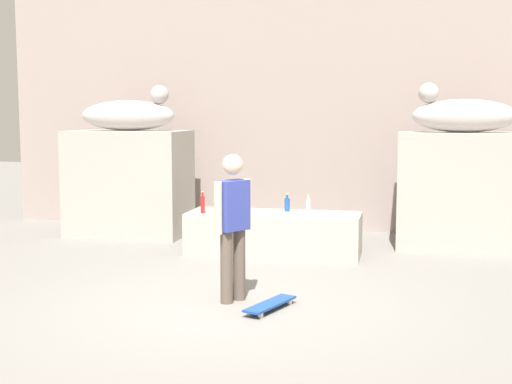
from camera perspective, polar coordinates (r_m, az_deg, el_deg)
name	(u,v)px	position (r m, az deg, el deg)	size (l,w,h in m)	color
ground_plane	(224,308)	(7.71, -2.66, -9.50)	(40.00, 40.00, 0.00)	slate
facade_wall	(301,52)	(12.96, 3.75, 11.41)	(11.13, 0.60, 6.46)	gray
pedestal_left	(129,183)	(12.29, -10.34, 0.74)	(1.99, 1.26, 1.82)	#A39E93
pedestal_right	(462,190)	(11.39, 16.53, 0.12)	(1.99, 1.26, 1.82)	#A39E93
statue_reclining_left	(130,114)	(12.22, -10.29, 6.30)	(1.67, 0.83, 0.78)	#AFA7A7
statue_reclining_right	(462,114)	(11.33, 16.55, 6.13)	(1.60, 0.56, 0.78)	#AFA7A7
ledge_block	(274,234)	(10.43, 1.46, -3.45)	(2.58, 0.90, 0.64)	#A39E93
skater	(233,221)	(7.78, -1.92, -2.39)	(0.36, 0.47, 1.67)	brown
skateboard	(270,304)	(7.62, 1.17, -9.19)	(0.47, 0.82, 0.08)	navy
bottle_clear	(308,208)	(9.95, 4.30, -1.30)	(0.06, 0.06, 0.33)	silver
bottle_green	(234,205)	(10.32, -1.80, -1.04)	(0.08, 0.08, 0.31)	#1E722D
bottle_blue	(287,204)	(10.54, 2.57, -1.01)	(0.08, 0.08, 0.27)	#194C99
bottle_red	(203,204)	(10.35, -4.40, -0.99)	(0.06, 0.06, 0.33)	red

